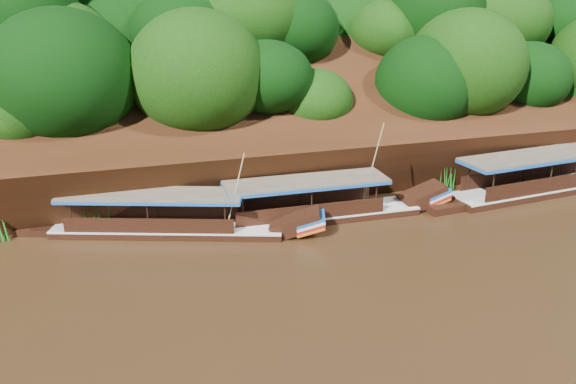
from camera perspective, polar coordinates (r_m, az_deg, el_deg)
name	(u,v)px	position (r m, az deg, el deg)	size (l,w,h in m)	color
ground	(413,271)	(26.80, 12.56, -7.85)	(160.00, 160.00, 0.00)	black
riverbank	(275,125)	(45.99, -1.32, 6.87)	(120.00, 30.06, 19.40)	black
boat_0	(555,182)	(39.98, 25.52, 0.94)	(16.35, 3.70, 6.18)	black
boat_1	(330,209)	(31.90, 4.30, -1.72)	(13.83, 2.71, 6.04)	black
boat_2	(182,225)	(30.32, -10.76, -3.27)	(14.23, 6.41, 4.89)	black
reeds	(288,194)	(33.10, -0.04, -0.19)	(50.52, 2.37, 1.96)	#1F6A1A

